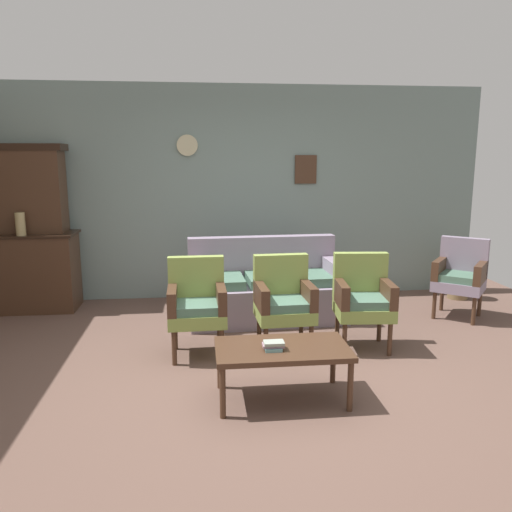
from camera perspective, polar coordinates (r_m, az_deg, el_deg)
ground_plane at (r=4.36m, az=0.38°, el=-13.56°), size 7.68×7.68×0.00m
wall_back_with_decor at (r=6.60m, az=-2.28°, el=7.04°), size 6.40×0.09×2.70m
side_cabinet at (r=6.66m, az=-24.05°, el=-1.60°), size 1.16×0.55×0.93m
cabinet_upper_hutch at (r=6.60m, az=-24.52°, el=6.91°), size 0.99×0.38×1.03m
vase_on_cabinet at (r=6.38m, az=-24.82°, el=3.27°), size 0.11×0.11×0.27m
floral_couch at (r=5.80m, az=1.11°, el=-3.80°), size 1.76×0.88×0.90m
armchair_row_middle at (r=4.74m, az=-6.62°, el=-5.16°), size 0.53×0.50×0.90m
armchair_near_couch_end at (r=4.81m, az=3.10°, el=-4.85°), size 0.54×0.51×0.90m
armchair_by_doorway at (r=4.99m, az=11.85°, el=-4.48°), size 0.56×0.54×0.90m
wingback_chair_by_fireplace at (r=6.26m, az=21.85°, el=-1.89°), size 0.71×0.71×0.90m
coffee_table at (r=3.90m, az=2.94°, el=-10.68°), size 1.00×0.56×0.42m
book_stack_on_table at (r=3.80m, az=1.96°, el=-9.96°), size 0.16×0.12×0.07m
floor_vase_by_wall at (r=7.09m, az=21.74°, el=-1.77°), size 0.25×0.25×0.67m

